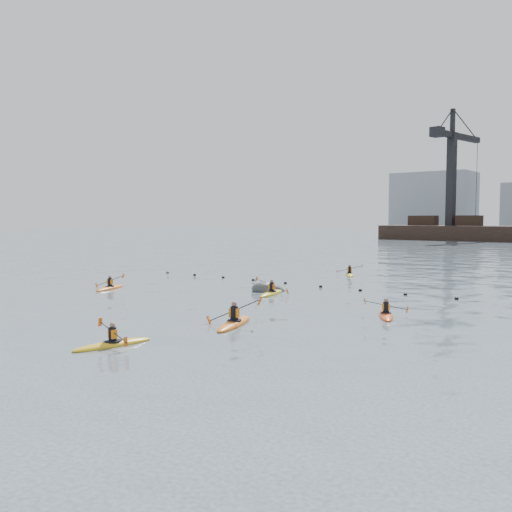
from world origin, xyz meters
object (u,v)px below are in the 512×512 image
object	(u,v)px
kayaker_2	(110,287)
kayaker_5	(350,274)
kayaker_1	(113,343)
mooring_buoy	(269,291)
kayaker_3	(272,293)
kayaker_0	(234,322)
kayaker_4	(386,314)

from	to	relation	value
kayaker_2	kayaker_5	distance (m)	19.26
kayaker_1	mooring_buoy	xyz separation A→B (m)	(-4.33, 15.39, -0.09)
kayaker_3	mooring_buoy	distance (m)	1.34
kayaker_0	kayaker_1	bearing A→B (deg)	-120.25
kayaker_1	kayaker_4	xyz separation A→B (m)	(5.29, 11.66, -0.00)
kayaker_1	kayaker_2	bearing A→B (deg)	153.92
kayaker_0	kayaker_5	distance (m)	22.43
kayaker_2	kayaker_5	size ratio (longest dim) A/B	1.06
kayaker_3	kayaker_5	xyz separation A→B (m)	(-1.53, 12.87, -0.00)
kayaker_2	kayaker_5	bearing A→B (deg)	43.55
kayaker_5	mooring_buoy	distance (m)	11.92
kayaker_5	mooring_buoy	world-z (taller)	kayaker_5
kayaker_4	kayaker_5	distance (m)	18.68
kayaker_1	mooring_buoy	distance (m)	15.99
kayaker_3	mooring_buoy	size ratio (longest dim) A/B	1.46
kayaker_5	kayaker_2	bearing A→B (deg)	-146.84
kayaker_5	mooring_buoy	xyz separation A→B (m)	(0.60, -11.91, -0.10)
kayaker_4	mooring_buoy	distance (m)	10.31
kayaker_3	kayaker_4	xyz separation A→B (m)	(8.68, -2.77, -0.00)
kayaker_2	mooring_buoy	size ratio (longest dim) A/B	1.41
kayaker_0	kayaker_3	bearing A→B (deg)	96.07
kayaker_4	kayaker_5	world-z (taller)	kayaker_5
mooring_buoy	kayaker_2	bearing A→B (deg)	-148.70
kayaker_0	kayaker_2	xyz separation A→B (m)	(-14.26, 4.28, -0.02)
kayaker_1	kayaker_4	size ratio (longest dim) A/B	1.05
kayaker_4	kayaker_2	bearing A→B (deg)	-23.07
kayaker_2	kayaker_3	xyz separation A→B (m)	(9.89, 4.48, 0.00)
kayaker_5	kayaker_1	bearing A→B (deg)	-110.90
kayaker_2	kayaker_4	distance (m)	18.65
kayaker_0	kayaker_5	xyz separation A→B (m)	(-5.91, 21.64, -0.02)
kayaker_3	mooring_buoy	xyz separation A→B (m)	(-0.93, 0.96, -0.10)
kayaker_0	mooring_buoy	bearing A→B (deg)	98.16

